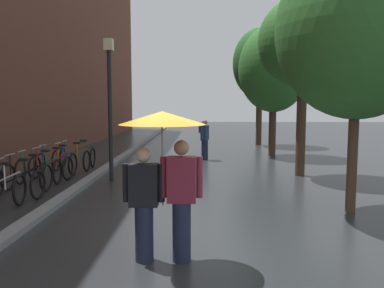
# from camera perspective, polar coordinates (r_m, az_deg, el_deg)

# --- Properties ---
(ground_plane) EXTENTS (80.00, 80.00, 0.00)m
(ground_plane) POSITION_cam_1_polar(r_m,az_deg,el_deg) (6.21, 1.66, -15.02)
(ground_plane) COLOR #26282B
(kerb_strip) EXTENTS (0.30, 36.00, 0.12)m
(kerb_strip) POSITION_cam_1_polar(r_m,az_deg,el_deg) (16.25, -9.94, -1.72)
(kerb_strip) COLOR slate
(kerb_strip) RESTS_ON ground
(street_tree_0) EXTENTS (3.20, 3.20, 5.44)m
(street_tree_0) POSITION_cam_1_polar(r_m,az_deg,el_deg) (8.55, 23.14, 15.20)
(street_tree_0) COLOR #473323
(street_tree_0) RESTS_ON ground
(street_tree_1) EXTENTS (2.71, 2.71, 5.40)m
(street_tree_1) POSITION_cam_1_polar(r_m,az_deg,el_deg) (12.41, 16.02, 14.09)
(street_tree_1) COLOR #473323
(street_tree_1) RESTS_ON ground
(street_tree_2) EXTENTS (2.93, 2.93, 5.47)m
(street_tree_2) POSITION_cam_1_polar(r_m,az_deg,el_deg) (16.84, 11.87, 10.71)
(street_tree_2) COLOR #473323
(street_tree_2) RESTS_ON ground
(street_tree_3) EXTENTS (2.83, 2.83, 6.10)m
(street_tree_3) POSITION_cam_1_polar(r_m,az_deg,el_deg) (21.01, 9.91, 11.45)
(street_tree_3) COLOR #473323
(street_tree_3) RESTS_ON ground
(parked_bicycle_1) EXTENTS (1.13, 0.79, 0.96)m
(parked_bicycle_1) POSITION_cam_1_polar(r_m,az_deg,el_deg) (9.96, -24.27, -5.22)
(parked_bicycle_1) COLOR black
(parked_bicycle_1) RESTS_ON ground
(parked_bicycle_2) EXTENTS (1.13, 0.77, 0.96)m
(parked_bicycle_2) POSITION_cam_1_polar(r_m,az_deg,el_deg) (10.70, -23.02, -4.42)
(parked_bicycle_2) COLOR black
(parked_bicycle_2) RESTS_ON ground
(parked_bicycle_3) EXTENTS (1.10, 0.73, 0.96)m
(parked_bicycle_3) POSITION_cam_1_polar(r_m,az_deg,el_deg) (11.46, -21.53, -3.69)
(parked_bicycle_3) COLOR black
(parked_bicycle_3) RESTS_ON ground
(parked_bicycle_4) EXTENTS (1.16, 0.83, 0.96)m
(parked_bicycle_4) POSITION_cam_1_polar(r_m,az_deg,el_deg) (12.06, -19.95, -3.17)
(parked_bicycle_4) COLOR black
(parked_bicycle_4) RESTS_ON ground
(parked_bicycle_5) EXTENTS (1.12, 0.76, 0.96)m
(parked_bicycle_5) POSITION_cam_1_polar(r_m,az_deg,el_deg) (12.71, -19.21, -2.68)
(parked_bicycle_5) COLOR black
(parked_bicycle_5) RESTS_ON ground
(parked_bicycle_6) EXTENTS (1.10, 0.74, 0.96)m
(parked_bicycle_6) POSITION_cam_1_polar(r_m,az_deg,el_deg) (13.32, -17.25, -2.23)
(parked_bicycle_6) COLOR black
(parked_bicycle_6) RESTS_ON ground
(parked_bicycle_7) EXTENTS (1.11, 0.75, 0.96)m
(parked_bicycle_7) POSITION_cam_1_polar(r_m,az_deg,el_deg) (14.05, -16.37, -1.79)
(parked_bicycle_7) COLOR black
(parked_bicycle_7) RESTS_ON ground
(couple_under_umbrella) EXTENTS (1.20, 1.20, 2.12)m
(couple_under_umbrella) POSITION_cam_1_polar(r_m,az_deg,el_deg) (5.40, -4.31, -2.36)
(couple_under_umbrella) COLOR #1E233D
(couple_under_umbrella) RESTS_ON ground
(street_lamp_post) EXTENTS (0.24, 0.24, 4.00)m
(street_lamp_post) POSITION_cam_1_polar(r_m,az_deg,el_deg) (11.25, -11.94, 6.55)
(street_lamp_post) COLOR black
(street_lamp_post) RESTS_ON ground
(pedestrian_walking_midground) EXTENTS (0.41, 0.56, 1.58)m
(pedestrian_walking_midground) POSITION_cam_1_polar(r_m,az_deg,el_deg) (15.23, 1.83, 0.84)
(pedestrian_walking_midground) COLOR #1E233D
(pedestrian_walking_midground) RESTS_ON ground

